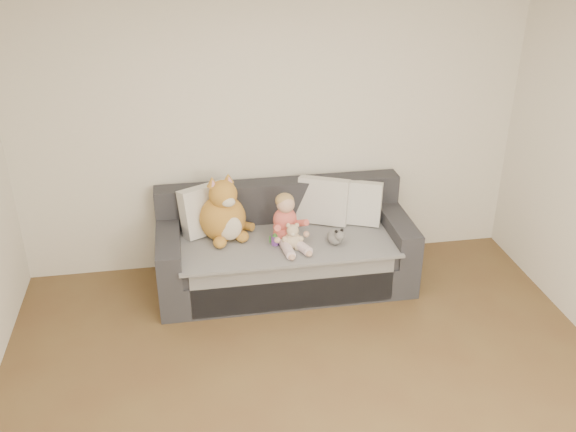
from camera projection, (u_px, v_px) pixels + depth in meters
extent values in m
plane|color=white|center=(353.00, 31.00, 2.83)|extent=(5.00, 5.00, 0.00)
plane|color=white|center=(272.00, 128.00, 5.62)|extent=(4.50, 0.00, 4.50)
cube|color=#25252A|center=(285.00, 269.00, 5.72)|extent=(2.20, 0.90, 0.30)
cube|color=#25252A|center=(286.00, 248.00, 5.59)|extent=(1.90, 0.80, 0.15)
cube|color=#25252A|center=(279.00, 201.00, 5.80)|extent=(2.20, 0.20, 0.40)
cube|color=#25252A|center=(169.00, 249.00, 5.43)|extent=(0.20, 0.90, 0.30)
cube|color=#25252A|center=(395.00, 230.00, 5.73)|extent=(0.20, 0.90, 0.30)
cube|color=gray|center=(286.00, 241.00, 5.53)|extent=(1.85, 0.88, 0.02)
cube|color=gray|center=(294.00, 288.00, 5.30)|extent=(1.70, 0.02, 0.41)
cube|color=silver|center=(207.00, 209.00, 5.57)|extent=(0.51, 0.40, 0.44)
cube|color=silver|center=(323.00, 201.00, 5.74)|extent=(0.49, 0.37, 0.43)
cube|color=silver|center=(358.00, 203.00, 5.74)|extent=(0.46, 0.34, 0.40)
ellipsoid|color=#D24A4A|center=(285.00, 233.00, 5.46)|extent=(0.21, 0.17, 0.17)
ellipsoid|color=#D24A4A|center=(285.00, 220.00, 5.42)|extent=(0.20, 0.17, 0.22)
ellipsoid|color=#DBAA8C|center=(286.00, 204.00, 5.34)|extent=(0.15, 0.15, 0.15)
ellipsoid|color=tan|center=(285.00, 201.00, 5.34)|extent=(0.16, 0.16, 0.12)
cylinder|color=#D24A4A|center=(277.00, 228.00, 5.33)|extent=(0.07, 0.21, 0.14)
cylinder|color=#D24A4A|center=(299.00, 223.00, 5.40)|extent=(0.16, 0.21, 0.14)
ellipsoid|color=#DBAA8C|center=(277.00, 240.00, 5.29)|extent=(0.05, 0.05, 0.05)
ellipsoid|color=#DBAA8C|center=(306.00, 234.00, 5.38)|extent=(0.05, 0.05, 0.05)
cylinder|color=#E5B2C6|center=(287.00, 249.00, 5.31)|extent=(0.10, 0.27, 0.09)
cylinder|color=#E5B2C6|center=(301.00, 246.00, 5.36)|extent=(0.17, 0.28, 0.09)
ellipsoid|color=#DBAA8C|center=(292.00, 257.00, 5.20)|extent=(0.06, 0.08, 0.04)
ellipsoid|color=#DBAA8C|center=(309.00, 253.00, 5.26)|extent=(0.06, 0.08, 0.04)
ellipsoid|color=#BB7C29|center=(223.00, 218.00, 5.49)|extent=(0.40, 0.34, 0.42)
ellipsoid|color=beige|center=(230.00, 228.00, 5.40)|extent=(0.21, 0.09, 0.23)
ellipsoid|color=#BB7C29|center=(223.00, 194.00, 5.36)|extent=(0.24, 0.24, 0.24)
ellipsoid|color=beige|center=(228.00, 202.00, 5.29)|extent=(0.12, 0.07, 0.08)
cone|color=#BB7C29|center=(212.00, 182.00, 5.31)|extent=(0.12, 0.12, 0.08)
cone|color=pink|center=(213.00, 183.00, 5.30)|extent=(0.08, 0.08, 0.05)
cone|color=#BB7C29|center=(228.00, 178.00, 5.38)|extent=(0.12, 0.12, 0.08)
cone|color=pink|center=(229.00, 179.00, 5.37)|extent=(0.08, 0.08, 0.05)
ellipsoid|color=#BB7C29|center=(220.00, 242.00, 5.39)|extent=(0.12, 0.14, 0.09)
ellipsoid|color=#BB7C29|center=(242.00, 236.00, 5.48)|extent=(0.12, 0.14, 0.09)
cylinder|color=#BB7C29|center=(240.00, 225.00, 5.68)|extent=(0.25, 0.23, 0.10)
ellipsoid|color=tan|center=(292.00, 240.00, 5.37)|extent=(0.15, 0.12, 0.15)
ellipsoid|color=tan|center=(293.00, 231.00, 5.32)|extent=(0.10, 0.10, 0.10)
ellipsoid|color=tan|center=(288.00, 225.00, 5.31)|extent=(0.04, 0.04, 0.04)
ellipsoid|color=tan|center=(297.00, 225.00, 5.31)|extent=(0.04, 0.04, 0.04)
ellipsoid|color=beige|center=(293.00, 234.00, 5.29)|extent=(0.04, 0.04, 0.04)
ellipsoid|color=tan|center=(285.00, 239.00, 5.35)|extent=(0.05, 0.05, 0.05)
ellipsoid|color=tan|center=(301.00, 239.00, 5.35)|extent=(0.05, 0.05, 0.05)
ellipsoid|color=tan|center=(288.00, 248.00, 5.35)|extent=(0.06, 0.06, 0.06)
ellipsoid|color=tan|center=(298.00, 247.00, 5.36)|extent=(0.06, 0.06, 0.06)
ellipsoid|color=white|center=(335.00, 237.00, 5.45)|extent=(0.13, 0.17, 0.12)
ellipsoid|color=white|center=(340.00, 236.00, 5.36)|extent=(0.08, 0.08, 0.08)
ellipsoid|color=black|center=(336.00, 232.00, 5.34)|extent=(0.03, 0.03, 0.03)
ellipsoid|color=black|center=(342.00, 230.00, 5.36)|extent=(0.03, 0.03, 0.03)
cylinder|color=purple|center=(275.00, 240.00, 5.42)|extent=(0.08, 0.08, 0.08)
cone|color=green|center=(275.00, 235.00, 5.40)|extent=(0.07, 0.07, 0.03)
cylinder|color=green|center=(270.00, 239.00, 5.43)|extent=(0.02, 0.02, 0.06)
cylinder|color=green|center=(280.00, 240.00, 5.41)|extent=(0.02, 0.02, 0.06)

